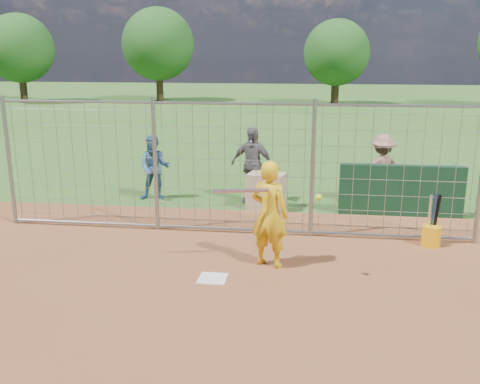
# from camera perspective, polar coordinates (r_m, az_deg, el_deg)

# --- Properties ---
(ground) EXTENTS (100.00, 100.00, 0.00)m
(ground) POSITION_cam_1_polar(r_m,az_deg,el_deg) (8.61, -2.70, -8.72)
(ground) COLOR #2D591E
(ground) RESTS_ON ground
(home_plate) EXTENTS (0.43, 0.43, 0.02)m
(home_plate) POSITION_cam_1_polar(r_m,az_deg,el_deg) (8.43, -2.94, -9.20)
(home_plate) COLOR silver
(home_plate) RESTS_ON ground
(dugout_wall) EXTENTS (2.60, 0.20, 1.10)m
(dugout_wall) POSITION_cam_1_polar(r_m,az_deg,el_deg) (11.89, 16.79, 0.15)
(dugout_wall) COLOR #11381E
(dugout_wall) RESTS_ON ground
(batter) EXTENTS (0.76, 0.63, 1.77)m
(batter) POSITION_cam_1_polar(r_m,az_deg,el_deg) (8.64, 3.16, -2.37)
(batter) COLOR yellow
(batter) RESTS_ON ground
(bystander_a) EXTENTS (0.81, 0.67, 1.54)m
(bystander_a) POSITION_cam_1_polar(r_m,az_deg,el_deg) (12.72, -9.09, 2.56)
(bystander_a) COLOR #2A5380
(bystander_a) RESTS_ON ground
(bystander_b) EXTENTS (1.12, 0.72, 1.77)m
(bystander_b) POSITION_cam_1_polar(r_m,az_deg,el_deg) (12.34, 1.28, 2.91)
(bystander_b) COLOR #56555A
(bystander_b) RESTS_ON ground
(bystander_c) EXTENTS (1.19, 0.91, 1.63)m
(bystander_c) POSITION_cam_1_polar(r_m,az_deg,el_deg) (12.53, 14.88, 2.26)
(bystander_c) COLOR #986653
(bystander_c) RESTS_ON ground
(equipment_bin) EXTENTS (0.90, 0.71, 0.80)m
(equipment_bin) POSITION_cam_1_polar(r_m,az_deg,el_deg) (11.94, 2.83, 0.10)
(equipment_bin) COLOR tan
(equipment_bin) RESTS_ON ground
(equipment_in_play) EXTENTS (1.67, 0.47, 0.10)m
(equipment_in_play) POSITION_cam_1_polar(r_m,az_deg,el_deg) (8.22, 2.04, -0.02)
(equipment_in_play) COLOR silver
(equipment_in_play) RESTS_ON ground
(bucket_with_bats) EXTENTS (0.34, 0.34, 0.97)m
(bucket_with_bats) POSITION_cam_1_polar(r_m,az_deg,el_deg) (10.29, 19.74, -4.13)
(bucket_with_bats) COLOR #FDA80D
(bucket_with_bats) RESTS_ON ground
(backstop_fence) EXTENTS (9.08, 0.08, 2.60)m
(backstop_fence) POSITION_cam_1_polar(r_m,az_deg,el_deg) (10.10, -0.81, 2.39)
(backstop_fence) COLOR gray
(backstop_fence) RESTS_ON ground
(tree_line) EXTENTS (44.66, 6.72, 6.48)m
(tree_line) POSITION_cam_1_polar(r_m,az_deg,el_deg) (35.93, 10.50, 15.08)
(tree_line) COLOR #3F2B19
(tree_line) RESTS_ON ground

